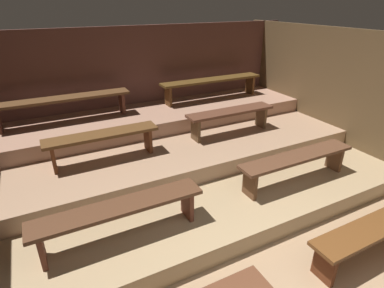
{
  "coord_description": "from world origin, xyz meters",
  "views": [
    {
      "loc": [
        -1.84,
        -0.9,
        2.68
      ],
      "look_at": [
        0.23,
        3.1,
        0.58
      ],
      "focal_mm": 29.1,
      "sensor_mm": 36.0,
      "label": 1
    }
  ],
  "objects": [
    {
      "name": "ground",
      "position": [
        0.0,
        2.5,
        -0.04
      ],
      "size": [
        6.9,
        5.8,
        0.08
      ],
      "primitive_type": "cube",
      "color": "tan"
    },
    {
      "name": "wall_back",
      "position": [
        0.0,
        5.03,
        1.12
      ],
      "size": [
        6.9,
        0.06,
        2.25
      ],
      "primitive_type": "cube",
      "color": "brown",
      "rests_on": "ground"
    },
    {
      "name": "wall_right",
      "position": [
        3.08,
        2.5,
        1.12
      ],
      "size": [
        0.06,
        5.8,
        2.25
      ],
      "primitive_type": "cube",
      "color": "brown",
      "rests_on": "ground"
    },
    {
      "name": "platform_lower",
      "position": [
        0.0,
        3.12,
        0.13
      ],
      "size": [
        6.1,
        3.76,
        0.25
      ],
      "primitive_type": "cube",
      "color": "tan",
      "rests_on": "ground"
    },
    {
      "name": "platform_middle",
      "position": [
        0.0,
        3.72,
        0.38
      ],
      "size": [
        6.1,
        2.55,
        0.25
      ],
      "primitive_type": "cube",
      "color": "tan",
      "rests_on": "platform_lower"
    },
    {
      "name": "platform_upper",
      "position": [
        0.0,
        4.35,
        0.64
      ],
      "size": [
        6.1,
        1.29,
        0.25
      ],
      "primitive_type": "cube",
      "color": "tan",
      "rests_on": "platform_middle"
    },
    {
      "name": "bench_floor_right",
      "position": [
        1.13,
        0.58,
        0.34
      ],
      "size": [
        1.57,
        0.33,
        0.43
      ],
      "color": "brown",
      "rests_on": "ground"
    },
    {
      "name": "bench_lower_left",
      "position": [
        -1.28,
        1.88,
        0.6
      ],
      "size": [
        1.86,
        0.33,
        0.43
      ],
      "color": "#563421",
      "rests_on": "platform_lower"
    },
    {
      "name": "bench_lower_right",
      "position": [
        1.28,
        1.88,
        0.6
      ],
      "size": [
        1.86,
        0.33,
        0.43
      ],
      "color": "brown",
      "rests_on": "platform_lower"
    },
    {
      "name": "bench_middle_left",
      "position": [
        -1.11,
        3.34,
        0.85
      ],
      "size": [
        1.61,
        0.33,
        0.43
      ],
      "color": "brown",
      "rests_on": "platform_middle"
    },
    {
      "name": "bench_middle_right",
      "position": [
        1.11,
        3.34,
        0.85
      ],
      "size": [
        1.61,
        0.33,
        0.43
      ],
      "color": "brown",
      "rests_on": "platform_middle"
    },
    {
      "name": "bench_upper_left",
      "position": [
        -1.45,
        4.56,
        1.12
      ],
      "size": [
        2.22,
        0.33,
        0.43
      ],
      "color": "brown",
      "rests_on": "platform_upper"
    },
    {
      "name": "bench_upper_right",
      "position": [
        1.45,
        4.56,
        1.12
      ],
      "size": [
        2.22,
        0.33,
        0.43
      ],
      "color": "#563B1A",
      "rests_on": "platform_upper"
    }
  ]
}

